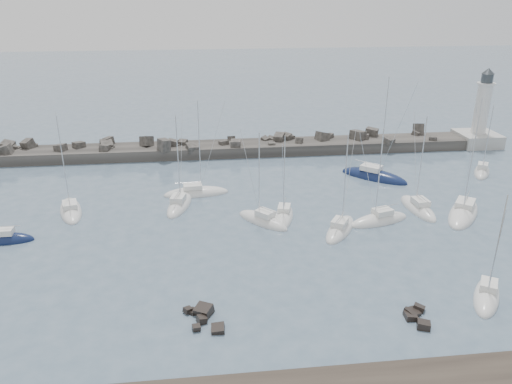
# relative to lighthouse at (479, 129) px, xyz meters

# --- Properties ---
(ground) EXTENTS (400.00, 400.00, 0.00)m
(ground) POSITION_rel_lighthouse_xyz_m (-47.00, -38.00, -3.09)
(ground) COLOR #495E73
(ground) RESTS_ON ground
(rock_cluster_near) EXTENTS (3.70, 4.18, 1.45)m
(rock_cluster_near) POSITION_rel_lighthouse_xyz_m (-50.62, -46.72, -2.95)
(rock_cluster_near) COLOR black
(rock_cluster_near) RESTS_ON ground
(rock_cluster_far) EXTENTS (2.48, 3.76, 1.37)m
(rock_cluster_far) POSITION_rel_lighthouse_xyz_m (-32.42, -48.68, -3.09)
(rock_cluster_far) COLOR black
(rock_cluster_far) RESTS_ON ground
(breakwater) EXTENTS (115.00, 7.87, 5.31)m
(breakwater) POSITION_rel_lighthouse_xyz_m (-54.65, 0.02, -2.75)
(breakwater) COLOR #312E2B
(breakwater) RESTS_ON ground
(lighthouse) EXTENTS (7.00, 7.00, 14.60)m
(lighthouse) POSITION_rel_lighthouse_xyz_m (0.00, 0.00, 0.00)
(lighthouse) COLOR #A3A39E
(lighthouse) RESTS_ON ground
(sailboat_1) EXTENTS (4.88, 8.90, 13.36)m
(sailboat_1) POSITION_rel_lighthouse_xyz_m (-67.35, -22.13, -2.96)
(sailboat_1) COLOR silver
(sailboat_1) RESTS_ON ground
(sailboat_2) EXTENTS (6.96, 2.17, 11.21)m
(sailboat_2) POSITION_rel_lighthouse_xyz_m (-73.20, -29.58, -2.95)
(sailboat_2) COLOR #0F1A3F
(sailboat_2) RESTS_ON ground
(sailboat_3) EXTENTS (4.42, 8.57, 13.07)m
(sailboat_3) POSITION_rel_lighthouse_xyz_m (-53.49, -21.91, -2.95)
(sailboat_3) COLOR silver
(sailboat_3) RESTS_ON ground
(sailboat_4) EXTENTS (9.24, 3.48, 14.17)m
(sailboat_4) POSITION_rel_lighthouse_xyz_m (-51.27, -18.00, -2.96)
(sailboat_4) COLOR silver
(sailboat_4) RESTS_ON ground
(sailboat_5) EXTENTS (6.84, 7.30, 12.26)m
(sailboat_5) POSITION_rel_lighthouse_xyz_m (-43.15, -27.98, -2.95)
(sailboat_5) COLOR silver
(sailboat_5) RESTS_ON ground
(sailboat_6) EXTENTS (4.14, 7.69, 11.72)m
(sailboat_6) POSITION_rel_lighthouse_xyz_m (-40.40, -27.09, -2.95)
(sailboat_6) COLOR silver
(sailboat_6) RESTS_ON ground
(sailboat_7) EXTENTS (6.32, 7.97, 12.60)m
(sailboat_7) POSITION_rel_lighthouse_xyz_m (-34.34, -31.40, -2.95)
(sailboat_7) COLOR silver
(sailboat_7) RESTS_ON ground
(sailboat_8) EXTENTS (9.96, 9.43, 16.48)m
(sailboat_8) POSITION_rel_lighthouse_xyz_m (-24.39, -14.49, -2.94)
(sailboat_8) COLOR #0F1A3F
(sailboat_8) RESTS_ON ground
(sailboat_9) EXTENTS (8.50, 4.72, 12.94)m
(sailboat_9) POSITION_rel_lighthouse_xyz_m (-28.88, -29.53, -2.95)
(sailboat_9) COLOR silver
(sailboat_9) RESTS_ON ground
(sailboat_10) EXTENTS (3.19, 8.48, 13.24)m
(sailboat_10) POSITION_rel_lighthouse_xyz_m (-22.63, -26.63, -2.95)
(sailboat_10) COLOR silver
(sailboat_10) RESTS_ON ground
(sailboat_11) EXTENTS (8.77, 10.25, 16.24)m
(sailboat_11) POSITION_rel_lighthouse_xyz_m (-17.52, -28.72, -2.95)
(sailboat_11) COLOR silver
(sailboat_11) RESTS_ON ground
(sailboat_12) EXTENTS (5.65, 7.19, 11.55)m
(sailboat_12) POSITION_rel_lighthouse_xyz_m (-7.00, -14.46, -2.94)
(sailboat_12) COLOR silver
(sailboat_12) RESTS_ON ground
(sailboat_13) EXTENTS (5.83, 7.24, 11.55)m
(sailboat_13) POSITION_rel_lighthouse_xyz_m (-24.55, -46.50, -2.95)
(sailboat_13) COLOR silver
(sailboat_13) RESTS_ON ground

